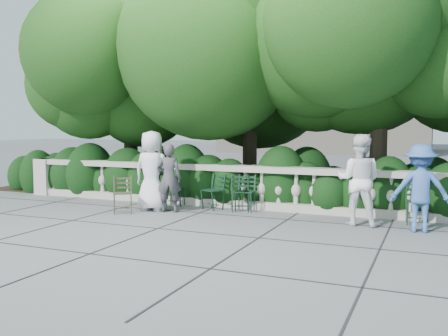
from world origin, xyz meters
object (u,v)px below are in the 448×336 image
at_px(chair_weathered, 123,215).
at_px(person_businessman, 152,171).
at_px(person_older_blue, 420,188).
at_px(person_woman_grey, 169,178).
at_px(person_casual_man, 359,180).
at_px(chair_e, 243,212).
at_px(chair_b, 208,210).
at_px(chair_d, 241,212).
at_px(chair_c, 174,207).
at_px(chair_f, 417,225).

distance_m(chair_weathered, person_businessman, 1.19).
bearing_deg(person_older_blue, person_woman_grey, -8.19).
bearing_deg(person_woman_grey, person_casual_man, 162.38).
relative_size(chair_e, person_woman_grey, 0.55).
height_order(chair_b, person_woman_grey, person_woman_grey).
xyz_separation_m(chair_weathered, person_businessman, (0.31, 0.71, 0.90)).
bearing_deg(chair_d, person_woman_grey, 176.50).
relative_size(chair_b, chair_weathered, 1.00).
distance_m(chair_d, person_woman_grey, 1.77).
bearing_deg(person_casual_man, chair_weathered, 10.96).
bearing_deg(chair_c, chair_f, -10.12).
xyz_separation_m(chair_b, chair_weathered, (-1.47, -1.22, 0.00)).
xyz_separation_m(chair_d, chair_f, (3.67, 0.01, 0.00)).
bearing_deg(chair_f, chair_d, 172.89).
bearing_deg(chair_c, person_older_blue, -16.16).
height_order(chair_d, person_woman_grey, person_woman_grey).
bearing_deg(chair_weathered, person_businessman, 31.85).
relative_size(chair_e, person_businessman, 0.46).
distance_m(person_businessman, person_older_blue, 5.65).
bearing_deg(chair_b, chair_e, 27.19).
xyz_separation_m(chair_d, person_woman_grey, (-1.49, -0.57, 0.77)).
distance_m(chair_c, chair_f, 5.42).
relative_size(chair_b, person_older_blue, 0.52).
height_order(chair_weathered, person_woman_grey, person_woman_grey).
relative_size(chair_weathered, person_businessman, 0.46).
distance_m(chair_b, chair_e, 0.83).
relative_size(chair_f, person_woman_grey, 0.55).
distance_m(chair_b, chair_c, 0.98).
distance_m(chair_e, chair_weathered, 2.64).
distance_m(chair_b, person_casual_man, 3.51).
distance_m(chair_weathered, person_older_blue, 6.05).
height_order(chair_f, chair_weathered, same).
distance_m(chair_f, person_businessman, 5.70).
height_order(chair_f, person_casual_man, person_casual_man).
relative_size(chair_f, person_older_blue, 0.52).
relative_size(chair_c, chair_weathered, 1.00).
xyz_separation_m(chair_d, person_businessman, (-1.93, -0.54, 0.90)).
bearing_deg(chair_c, person_casual_man, -15.61).
height_order(chair_c, chair_f, same).
bearing_deg(chair_d, chair_weathered, -175.18).
xyz_separation_m(chair_b, person_older_blue, (4.49, -0.54, 0.80)).
height_order(chair_b, person_casual_man, person_casual_man).
xyz_separation_m(chair_d, person_casual_man, (2.60, -0.39, 0.88)).
bearing_deg(person_casual_man, chair_e, -8.68).
height_order(chair_e, chair_f, same).
height_order(chair_b, chair_c, same).
xyz_separation_m(chair_f, chair_weathered, (-5.92, -1.26, 0.00)).
distance_m(chair_b, chair_f, 4.44).
distance_m(person_casual_man, person_older_blue, 1.13).
relative_size(chair_e, chair_weathered, 1.00).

